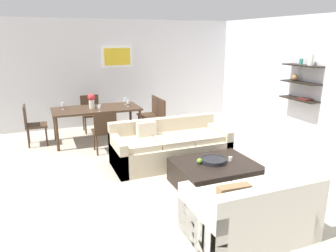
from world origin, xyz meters
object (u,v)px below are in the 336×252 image
at_px(apple_on_coffee_table, 199,161).
at_px(centerpiece_vase, 91,100).
at_px(dining_chair_right_near, 157,116).
at_px(wine_glass_right_far, 125,100).
at_px(dining_chair_head, 91,111).
at_px(dining_chair_right_far, 151,112).
at_px(wine_glass_left_far, 63,105).
at_px(wine_glass_right_near, 128,102).
at_px(sofa_beige, 170,148).
at_px(dining_table, 96,111).
at_px(dining_chair_left_far, 32,122).
at_px(loveseat_white, 250,214).
at_px(decorative_bowl, 214,160).
at_px(candle_jar, 230,159).
at_px(coffee_table, 215,174).
at_px(wine_glass_head, 93,99).
at_px(wine_glass_foot, 99,107).
at_px(dining_chair_foot, 105,129).

height_order(apple_on_coffee_table, centerpiece_vase, centerpiece_vase).
xyz_separation_m(dining_chair_right_near, wine_glass_right_far, (-0.65, 0.32, 0.36)).
bearing_deg(dining_chair_head, dining_chair_right_far, -26.04).
xyz_separation_m(dining_chair_head, wine_glass_left_far, (-0.69, -0.75, 0.36)).
xyz_separation_m(apple_on_coffee_table, wine_glass_right_near, (-0.36, 2.80, 0.43)).
relative_size(sofa_beige, wine_glass_right_far, 13.00).
distance_m(dining_table, dining_chair_right_far, 1.37).
bearing_deg(dining_chair_left_far, sofa_beige, -40.83).
relative_size(loveseat_white, decorative_bowl, 3.52).
distance_m(candle_jar, apple_on_coffee_table, 0.51).
xyz_separation_m(coffee_table, wine_glass_head, (-1.30, 3.38, 0.68)).
bearing_deg(wine_glass_foot, wine_glass_head, 90.00).
distance_m(coffee_table, dining_chair_right_far, 3.21).
bearing_deg(loveseat_white, wine_glass_left_far, 110.82).
distance_m(dining_chair_left_far, wine_glass_left_far, 0.75).
relative_size(candle_jar, wine_glass_right_near, 0.47).
bearing_deg(candle_jar, wine_glass_right_near, 106.66).
relative_size(dining_table, wine_glass_foot, 12.48).
bearing_deg(wine_glass_left_far, wine_glass_head, 22.23).
bearing_deg(dining_table, apple_on_coffee_table, -70.17).
xyz_separation_m(candle_jar, centerpiece_vase, (-1.65, 3.00, 0.52)).
bearing_deg(dining_chair_right_far, coffee_table, -90.90).
distance_m(wine_glass_left_far, wine_glass_foot, 0.86).
height_order(coffee_table, dining_chair_right_far, dining_chair_right_far).
relative_size(decorative_bowl, candle_jar, 5.72).
bearing_deg(wine_glass_foot, apple_on_coffee_table, -67.36).
distance_m(loveseat_white, dining_chair_right_near, 4.12).
height_order(decorative_bowl, dining_chair_right_near, dining_chair_right_near).
bearing_deg(dining_chair_left_far, decorative_bowl, -50.29).
bearing_deg(candle_jar, dining_chair_left_far, 132.17).
bearing_deg(wine_glass_head, coffee_table, -69.06).
bearing_deg(wine_glass_right_far, dining_table, -170.75).
bearing_deg(loveseat_white, dining_chair_left_far, 117.35).
distance_m(sofa_beige, dining_chair_foot, 1.41).
distance_m(coffee_table, decorative_bowl, 0.23).
bearing_deg(dining_table, centerpiece_vase, 179.59).
bearing_deg(dining_chair_left_far, wine_glass_right_near, -8.86).
relative_size(candle_jar, wine_glass_foot, 0.46).
xyz_separation_m(apple_on_coffee_table, dining_chair_left_far, (-2.40, 3.12, 0.08)).
height_order(wine_glass_left_far, wine_glass_right_near, wine_glass_left_far).
xyz_separation_m(wine_glass_left_far, wine_glass_foot, (0.69, -0.51, -0.01)).
bearing_deg(dining_chair_foot, sofa_beige, -43.80).
height_order(coffee_table, candle_jar, candle_jar).
bearing_deg(wine_glass_right_near, decorative_bowl, -78.34).
distance_m(dining_chair_head, wine_glass_right_far, 1.08).
distance_m(apple_on_coffee_table, dining_chair_right_near, 2.73).
relative_size(apple_on_coffee_table, dining_table, 0.05).
bearing_deg(wine_glass_head, dining_chair_right_far, -8.06).
height_order(decorative_bowl, candle_jar, candle_jar).
relative_size(wine_glass_right_near, centerpiece_vase, 0.46).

